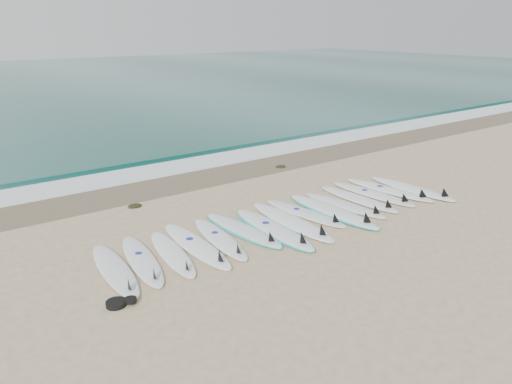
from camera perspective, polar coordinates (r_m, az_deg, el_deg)
ground at (r=11.19m, az=3.79°, el=-3.48°), size 120.00×120.00×0.00m
ocean at (r=41.17m, az=-27.23°, el=10.78°), size 120.00×55.00×0.03m
wet_sand_band at (r=14.38m, az=-6.75°, el=1.52°), size 120.00×1.80×0.01m
foam_band at (r=15.56m, az=-9.33°, el=2.78°), size 120.00×1.40×0.04m
wave_crest at (r=16.86m, az=-11.68°, el=3.98°), size 120.00×1.00×0.10m
surfboard_0 at (r=9.30m, az=-15.75°, el=-8.64°), size 0.74×2.46×0.31m
surfboard_1 at (r=9.53m, az=-12.82°, el=-7.68°), size 0.90×2.44×0.31m
surfboard_2 at (r=9.70m, az=-9.46°, el=-6.99°), size 0.83×2.35×0.29m
surfboard_3 at (r=9.95m, az=-6.71°, el=-6.13°), size 0.65×2.65×0.34m
surfboard_4 at (r=10.22m, az=-4.05°, el=-5.37°), size 0.84×2.45×0.31m
surfboard_5 at (r=10.64m, az=-1.42°, el=-4.37°), size 0.76×2.51×0.31m
surfboard_6 at (r=10.68m, az=2.07°, el=-4.26°), size 0.81×2.80×0.35m
surfboard_7 at (r=11.05m, az=4.29°, el=-3.43°), size 0.70×2.84×0.36m
surfboard_8 at (r=11.59m, az=5.80°, el=-2.45°), size 0.79×2.50×0.31m
surfboard_9 at (r=11.80m, az=8.82°, el=-2.18°), size 0.71×2.89×0.37m
surfboard_10 at (r=12.22m, az=10.31°, el=-1.54°), size 0.77×2.49×0.31m
surfboard_11 at (r=12.72m, az=11.81°, el=-0.81°), size 0.57×2.54×0.32m
surfboard_12 at (r=13.18m, az=13.41°, el=-0.24°), size 0.73×2.60×0.33m
surfboard_13 at (r=13.60m, az=15.15°, el=0.21°), size 0.84×2.71×0.34m
surfboard_14 at (r=13.88m, az=17.55°, el=0.36°), size 0.61×2.69×0.34m
seaweed_near at (r=12.43m, az=-13.69°, el=-1.53°), size 0.34×0.27×0.07m
seaweed_far at (r=15.44m, az=2.85°, el=2.93°), size 0.33×0.26×0.06m
leash_coil at (r=8.31m, az=-15.35°, el=-12.11°), size 0.46×0.36×0.11m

